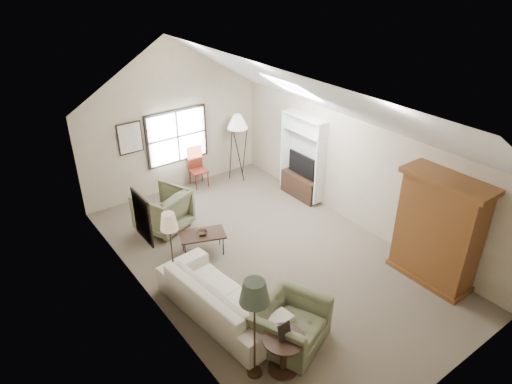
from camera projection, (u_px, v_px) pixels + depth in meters
room_shell at (269, 111)px, 8.09m from camera, size 5.01×8.01×4.00m
window at (177, 136)px, 11.77m from camera, size 1.72×0.08×1.42m
skylight at (292, 87)px, 9.40m from camera, size 0.80×1.20×0.52m
wall_art at (136, 175)px, 9.18m from camera, size 1.97×3.71×0.88m
armoire at (438, 230)px, 8.53m from camera, size 0.60×1.50×2.20m
tv_alcove at (302, 156)px, 11.42m from camera, size 0.32×1.30×2.10m
media_console at (300, 186)px, 11.82m from camera, size 0.34×1.18×0.60m
tv_panel at (301, 165)px, 11.52m from camera, size 0.05×0.90×0.55m
sofa at (221, 296)px, 7.99m from camera, size 1.30×2.71×0.76m
armchair_near at (290, 324)px, 7.41m from camera, size 1.46×1.38×0.75m
armchair_far at (163, 210)px, 10.40m from camera, size 1.34×1.36×0.96m
coffee_table at (203, 243)px, 9.66m from camera, size 1.06×0.82×0.48m
bowl at (202, 233)px, 9.53m from camera, size 0.29×0.29×0.06m
side_table at (284, 354)px, 6.93m from camera, size 0.72×0.72×0.66m
side_chair at (198, 168)px, 12.24m from camera, size 0.45×0.45×1.09m
tripod_lamp at (238, 147)px, 12.43m from camera, size 0.72×0.72×1.92m
dark_lamp at (255, 329)px, 6.59m from camera, size 0.48×0.48×1.82m
tan_lamp at (172, 250)px, 8.47m from camera, size 0.36×0.36×1.64m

